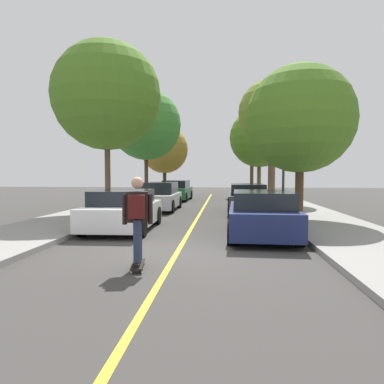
{
  "coord_description": "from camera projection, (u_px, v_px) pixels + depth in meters",
  "views": [
    {
      "loc": [
        1.07,
        -8.14,
        1.84
      ],
      "look_at": [
        -0.17,
        5.87,
        1.12
      ],
      "focal_mm": 33.14,
      "sensor_mm": 36.0,
      "label": 1
    }
  ],
  "objects": [
    {
      "name": "center_line",
      "position": [
        192.0,
        227.0,
        12.26
      ],
      "size": [
        0.12,
        39.2,
        0.01
      ],
      "primitive_type": "cube",
      "color": "gold",
      "rests_on": "ground"
    },
    {
      "name": "parked_car_right_near",
      "position": [
        247.0,
        198.0,
        16.64
      ],
      "size": [
        1.87,
        4.55,
        1.38
      ],
      "color": "#38383D",
      "rests_on": "ground"
    },
    {
      "name": "ground",
      "position": [
        177.0,
        252.0,
        8.28
      ],
      "size": [
        80.0,
        80.0,
        0.0
      ],
      "primitive_type": "plane",
      "color": "#3D3A38"
    },
    {
      "name": "parked_car_left_nearest",
      "position": [
        123.0,
        210.0,
        11.61
      ],
      "size": [
        2.06,
        4.11,
        1.31
      ],
      "color": "white",
      "rests_on": "ground"
    },
    {
      "name": "street_tree_left_nearest",
      "position": [
        107.0,
        96.0,
        15.18
      ],
      "size": [
        4.66,
        4.66,
        7.38
      ],
      "color": "brown",
      "rests_on": "sidewalk_left"
    },
    {
      "name": "street_tree_left_near",
      "position": [
        146.0,
        125.0,
        22.9
      ],
      "size": [
        4.54,
        4.54,
        7.14
      ],
      "color": "#4C3823",
      "rests_on": "sidewalk_left"
    },
    {
      "name": "parked_car_left_near",
      "position": [
        159.0,
        197.0,
        17.92
      ],
      "size": [
        1.98,
        4.12,
        1.41
      ],
      "color": "#B7B7BC",
      "rests_on": "ground"
    },
    {
      "name": "street_tree_right_farthest",
      "position": [
        252.0,
        147.0,
        35.69
      ],
      "size": [
        3.37,
        3.37,
        6.13
      ],
      "color": "#3D2D1E",
      "rests_on": "sidewalk_right"
    },
    {
      "name": "street_tree_right_nearest",
      "position": [
        300.0,
        119.0,
        13.25
      ],
      "size": [
        4.05,
        4.05,
        5.79
      ],
      "color": "#4C3823",
      "rests_on": "sidewalk_right"
    },
    {
      "name": "parked_car_left_far",
      "position": [
        176.0,
        191.0,
        24.57
      ],
      "size": [
        2.01,
        4.23,
        1.38
      ],
      "color": "#1E5B33",
      "rests_on": "ground"
    },
    {
      "name": "streetlamp",
      "position": [
        284.0,
        148.0,
        16.92
      ],
      "size": [
        0.36,
        0.24,
        5.1
      ],
      "color": "#38383D",
      "rests_on": "sidewalk_right"
    },
    {
      "name": "parked_car_right_nearest",
      "position": [
        262.0,
        214.0,
        10.29
      ],
      "size": [
        2.05,
        4.19,
        1.34
      ],
      "color": "navy",
      "rests_on": "ground"
    },
    {
      "name": "skateboard",
      "position": [
        138.0,
        264.0,
        6.85
      ],
      "size": [
        0.35,
        0.86,
        0.1
      ],
      "color": "black",
      "rests_on": "ground"
    },
    {
      "name": "street_tree_right_near",
      "position": [
        272.0,
        113.0,
        20.95
      ],
      "size": [
        3.99,
        3.99,
        7.32
      ],
      "color": "brown",
      "rests_on": "sidewalk_right"
    },
    {
      "name": "street_tree_right_far",
      "position": [
        259.0,
        138.0,
        28.39
      ],
      "size": [
        4.76,
        4.76,
        6.98
      ],
      "color": "brown",
      "rests_on": "sidewalk_right"
    },
    {
      "name": "skateboarder",
      "position": [
        137.0,
        215.0,
        6.76
      ],
      "size": [
        0.59,
        0.71,
        1.68
      ],
      "color": "black",
      "rests_on": "skateboard"
    },
    {
      "name": "street_tree_left_far",
      "position": [
        164.0,
        150.0,
        30.13
      ],
      "size": [
        4.0,
        4.0,
        5.75
      ],
      "color": "#3D2D1E",
      "rests_on": "sidewalk_left"
    }
  ]
}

